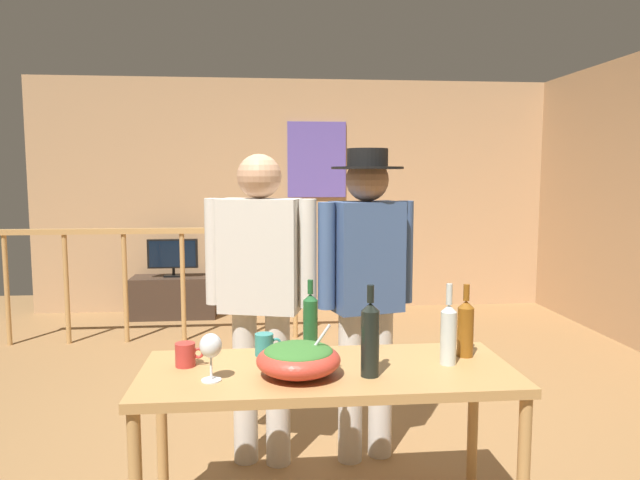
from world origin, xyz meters
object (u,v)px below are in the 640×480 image
flat_screen_tv (173,255)px  wine_glass (211,347)px  stair_railing (235,267)px  wine_bottle_amber (465,327)px  wine_bottle_clear (448,333)px  person_standing_left (260,283)px  mug_teal (265,344)px  wine_bottle_green (310,322)px  framed_picture (317,160)px  person_standing_right (366,278)px  tv_console (174,297)px  salad_bowl (299,358)px  mug_red (186,355)px  serving_table (328,386)px  wine_bottle_dark (370,338)px

flat_screen_tv → wine_glass: 4.24m
stair_railing → flat_screen_tv: 1.17m
stair_railing → wine_bottle_amber: 3.24m
wine_bottle_clear → person_standing_left: 1.05m
stair_railing → mug_teal: (0.27, -2.92, 0.10)m
wine_bottle_green → mug_teal: size_ratio=2.82×
stair_railing → flat_screen_tv: size_ratio=6.06×
framed_picture → person_standing_right: 3.76m
flat_screen_tv → person_standing_right: 3.71m
tv_console → salad_bowl: (1.11, -4.17, 0.59)m
framed_picture → tv_console: bearing=-169.6°
mug_red → person_standing_left: 0.71m
mug_teal → person_standing_right: size_ratio=0.07×
serving_table → mug_red: bearing=171.9°
wine_bottle_clear → person_standing_right: (-0.23, 0.68, 0.12)m
wine_bottle_clear → wine_bottle_amber: bearing=42.7°
flat_screen_tv → serving_table: 4.24m
wine_bottle_clear → stair_railing: bearing=108.5°
wine_bottle_dark → wine_bottle_green: bearing=122.0°
wine_bottle_amber → person_standing_left: bearing=147.3°
salad_bowl → wine_bottle_clear: wine_bottle_clear is taller
flat_screen_tv → person_standing_left: person_standing_left is taller
tv_console → wine_bottle_dark: (1.40, -4.20, 0.67)m
framed_picture → wine_bottle_amber: (0.28, -4.27, -0.84)m
stair_railing → serving_table: (0.53, -3.13, -0.02)m
wine_bottle_dark → mug_red: wine_bottle_dark is taller
person_standing_left → person_standing_right: person_standing_right is taller
wine_bottle_clear → wine_bottle_dark: bearing=-162.0°
stair_railing → person_standing_left: person_standing_left is taller
wine_bottle_amber → person_standing_right: size_ratio=0.19×
tv_console → wine_bottle_amber: wine_bottle_amber is taller
flat_screen_tv → wine_glass: wine_glass is taller
mug_red → person_standing_right: size_ratio=0.07×
wine_bottle_clear → mug_teal: wine_bottle_clear is taller
framed_picture → person_standing_left: 3.82m
salad_bowl → stair_railing: bearing=97.2°
salad_bowl → wine_bottle_clear: 0.65m
framed_picture → mug_teal: bearing=-98.3°
wine_glass → person_standing_right: person_standing_right is taller
wine_bottle_green → serving_table: bearing=-76.6°
mug_teal → person_standing_right: 0.75m
salad_bowl → person_standing_left: size_ratio=0.21×
wine_glass → mug_teal: bearing=56.5°
framed_picture → tv_console: 2.20m
mug_red → person_standing_left: person_standing_left is taller
tv_console → serving_table: serving_table is taller
framed_picture → wine_glass: framed_picture is taller
mug_teal → stair_railing: bearing=95.2°
wine_bottle_amber → wine_bottle_dark: (-0.47, -0.22, 0.02)m
framed_picture → wine_bottle_amber: bearing=-86.3°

